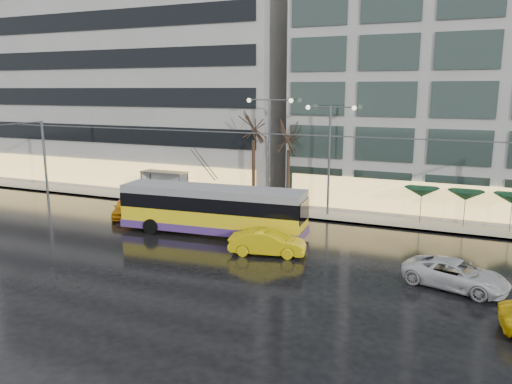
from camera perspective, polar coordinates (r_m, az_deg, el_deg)
The scene contains 20 objects.
ground at distance 33.19m, azimuth -8.66°, elevation -5.79°, with size 140.00×140.00×0.00m, color black.
sidewalk at distance 44.55m, azimuth 3.02°, elevation -1.06°, with size 80.00×10.00×0.15m, color gray.
kerb at distance 40.06m, azimuth 0.58°, elevation -2.50°, with size 80.00×0.10×0.15m, color slate.
building_left at distance 56.40m, azimuth -12.88°, elevation 12.67°, with size 34.00×14.00×22.00m, color #9D9C96.
building_right at distance 45.99m, azimuth 26.54°, elevation 13.93°, with size 32.00×14.00×25.00m, color #9D9C96.
trolleybus at distance 34.51m, azimuth -5.00°, elevation -2.21°, with size 13.16×5.34×6.03m.
catenary at distance 38.63m, azimuth -1.41°, elevation 3.29°, with size 42.24×5.12×7.00m.
bus_shelter at distance 45.90m, azimuth -10.69°, elevation 1.53°, with size 4.20×1.60×2.51m.
street_lamp_near at distance 40.65m, azimuth 1.55°, elevation 6.17°, with size 3.96×0.36×9.03m.
street_lamp_far at distance 39.13m, azimuth 8.40°, elevation 5.43°, with size 3.96×0.36×8.53m.
tree_a at distance 41.31m, azimuth -0.29°, elevation 7.79°, with size 3.20×3.20×8.40m.
tree_b at distance 40.46m, azimuth 3.75°, elevation 6.71°, with size 3.20×3.20×7.70m.
parasol_a at distance 38.68m, azimuth 18.41°, elevation -0.02°, with size 2.50×2.50×2.65m.
parasol_b at distance 38.58m, azimuth 22.84°, elevation -0.37°, with size 2.50×2.50×2.65m.
taxi_a at distance 40.67m, azimuth -14.54°, elevation -1.66°, with size 1.81×4.51×1.54m, color #FFA80D.
taxi_b at distance 30.42m, azimuth 1.30°, elevation -5.79°, with size 1.61×4.62×1.52m, color yellow.
sedan_silver at distance 27.44m, azimuth 21.86°, elevation -8.73°, with size 2.36×5.12×1.42m, color silver.
pedestrian_a at distance 44.40m, azimuth -7.66°, elevation 0.79°, with size 1.11×1.13×2.19m.
pedestrian_b at distance 45.20m, azimuth -8.26°, elevation 0.18°, with size 1.01×1.00×1.65m.
pedestrian_c at distance 47.17m, azimuth -10.37°, elevation 0.95°, with size 1.12×0.94×2.11m.
Camera 1 is at (16.82, -26.85, 9.88)m, focal length 35.00 mm.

